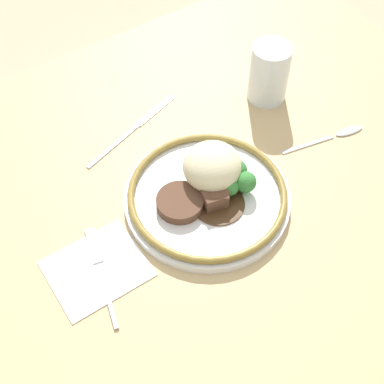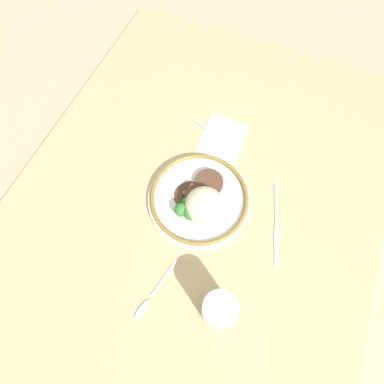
% 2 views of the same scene
% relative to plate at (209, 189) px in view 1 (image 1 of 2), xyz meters
% --- Properties ---
extents(ground_plane, '(8.00, 8.00, 0.00)m').
position_rel_plate_xyz_m(ground_plane, '(-0.04, -0.01, -0.06)').
color(ground_plane, tan).
extents(dining_table, '(1.25, 0.98, 0.04)m').
position_rel_plate_xyz_m(dining_table, '(-0.04, -0.01, -0.04)').
color(dining_table, tan).
rests_on(dining_table, ground).
extents(napkin, '(0.14, 0.12, 0.00)m').
position_rel_plate_xyz_m(napkin, '(-0.22, -0.02, -0.02)').
color(napkin, white).
rests_on(napkin, dining_table).
extents(plate, '(0.28, 0.28, 0.09)m').
position_rel_plate_xyz_m(plate, '(0.00, 0.00, 0.00)').
color(plate, white).
rests_on(plate, dining_table).
extents(juice_glass, '(0.07, 0.07, 0.12)m').
position_rel_plate_xyz_m(juice_glass, '(0.24, 0.14, 0.03)').
color(juice_glass, '#F4AD19').
rests_on(juice_glass, dining_table).
extents(fork, '(0.06, 0.18, 0.00)m').
position_rel_plate_xyz_m(fork, '(-0.22, -0.01, -0.02)').
color(fork, silver).
rests_on(fork, napkin).
extents(knife, '(0.23, 0.08, 0.00)m').
position_rel_plate_xyz_m(knife, '(-0.02, 0.21, -0.02)').
color(knife, silver).
rests_on(knife, dining_table).
extents(spoon, '(0.17, 0.05, 0.01)m').
position_rel_plate_xyz_m(spoon, '(0.28, -0.02, -0.02)').
color(spoon, silver).
rests_on(spoon, dining_table).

